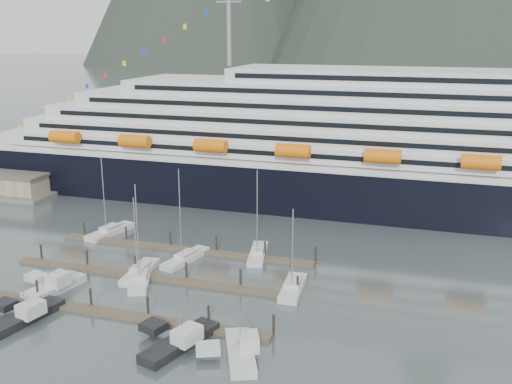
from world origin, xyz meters
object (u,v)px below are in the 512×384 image
sailboat_d (185,258)px  trawler_d (239,351)px  sailboat_b (141,279)px  sailboat_g (258,254)px  trawler_a (25,315)px  cruise_ship (404,155)px  sailboat_h (293,288)px  trawler_c (179,340)px  sailboat_e (110,232)px  trawler_b (54,286)px  sailboat_c (140,272)px

sailboat_d → trawler_d: (19.00, -26.64, 0.37)m
sailboat_b → sailboat_g: sailboat_b is taller
sailboat_b → trawler_d: size_ratio=1.57×
sailboat_g → trawler_a: sailboat_g is taller
cruise_ship → sailboat_h: (-12.02, -49.66, -11.60)m
sailboat_b → sailboat_h: bearing=-101.6°
cruise_ship → trawler_d: (-13.57, -69.99, -11.23)m
trawler_c → sailboat_b: bearing=58.5°
sailboat_e → sailboat_d: bearing=-100.8°
sailboat_h → trawler_a: (-32.41, -20.25, 0.38)m
sailboat_d → sailboat_e: bearing=78.8°
trawler_c → sailboat_d: bearing=40.2°
sailboat_g → trawler_b: sailboat_g is taller
sailboat_c → trawler_a: sailboat_c is taller
sailboat_g → trawler_c: bearing=168.4°
sailboat_b → sailboat_c: sailboat_b is taller
sailboat_c → sailboat_e: sailboat_e is taller
cruise_ship → sailboat_b: bearing=-123.6°
sailboat_e → trawler_c: bearing=-126.4°
sailboat_g → sailboat_b: bearing=127.1°
sailboat_c → sailboat_e: size_ratio=0.87×
sailboat_d → sailboat_g: (11.21, 5.72, -0.00)m
sailboat_b → trawler_d: bearing=-147.8°
trawler_c → trawler_d: (7.98, -0.09, -0.00)m
sailboat_c → sailboat_h: bearing=-92.0°
sailboat_h → trawler_c: bearing=150.5°
sailboat_b → sailboat_e: size_ratio=1.05×
trawler_a → trawler_c: trawler_a is taller
sailboat_e → trawler_b: (5.59, -25.61, 0.40)m
sailboat_d → sailboat_h: sailboat_d is taller
sailboat_g → trawler_b: (-25.23, -22.93, 0.41)m
trawler_b → trawler_c: size_ratio=0.84×
sailboat_b → cruise_ship: bearing=-54.7°
cruise_ship → sailboat_c: bearing=-125.9°
sailboat_b → sailboat_h: 23.90m
trawler_d → sailboat_g: bearing=-10.4°
trawler_c → sailboat_c: bearing=57.3°
sailboat_b → sailboat_c: 2.91m
sailboat_h → trawler_d: size_ratio=1.30×
sailboat_c → trawler_d: (23.50, -18.85, 0.38)m
cruise_ship → sailboat_g: cruise_ship is taller
sailboat_d → trawler_a: (-11.85, -26.56, 0.37)m
sailboat_g → sailboat_c: bearing=119.4°
sailboat_e → trawler_b: 26.21m
sailboat_g → trawler_a: bearing=133.2°
cruise_ship → sailboat_b: (-35.59, -53.64, -11.59)m
sailboat_h → trawler_a: 38.22m
sailboat_h → cruise_ship: bearing=-17.9°
sailboat_e → trawler_b: size_ratio=1.51×
sailboat_d → trawler_b: bearing=152.8°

